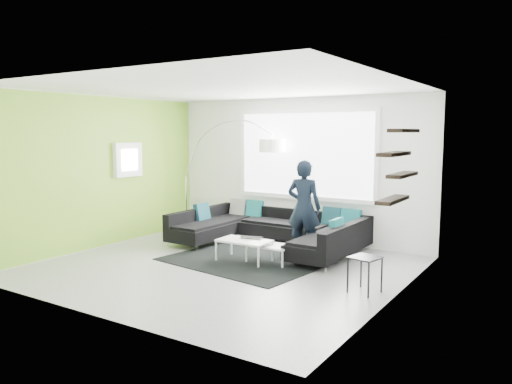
# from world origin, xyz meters

# --- Properties ---
(ground) EXTENTS (5.50, 5.50, 0.00)m
(ground) POSITION_xyz_m (0.00, 0.00, 0.00)
(ground) COLOR gray
(ground) RESTS_ON ground
(room_shell) EXTENTS (5.54, 5.04, 2.82)m
(room_shell) POSITION_xyz_m (0.04, 0.21, 1.81)
(room_shell) COLOR white
(room_shell) RESTS_ON ground
(sectional_sofa) EXTENTS (3.35, 2.09, 0.72)m
(sectional_sofa) POSITION_xyz_m (-0.08, 1.53, 0.32)
(sectional_sofa) COLOR black
(sectional_sofa) RESTS_ON ground
(rug) EXTENTS (2.72, 2.13, 0.01)m
(rug) POSITION_xyz_m (0.08, 0.49, 0.01)
(rug) COLOR black
(rug) RESTS_ON ground
(coffee_table) EXTENTS (1.12, 0.66, 0.36)m
(coffee_table) POSITION_xyz_m (0.30, 0.56, 0.18)
(coffee_table) COLOR white
(coffee_table) RESTS_ON ground
(arc_lamp) EXTENTS (2.33, 1.11, 2.39)m
(arc_lamp) POSITION_xyz_m (-2.33, 1.89, 1.19)
(arc_lamp) COLOR silver
(arc_lamp) RESTS_ON ground
(side_table) EXTENTS (0.42, 0.42, 0.49)m
(side_table) POSITION_xyz_m (2.36, 0.01, 0.24)
(side_table) COLOR black
(side_table) RESTS_ON ground
(person) EXTENTS (0.71, 0.56, 1.66)m
(person) POSITION_xyz_m (0.68, 1.50, 0.83)
(person) COLOR black
(person) RESTS_ON ground
(laptop) EXTENTS (0.49, 0.42, 0.03)m
(laptop) POSITION_xyz_m (0.15, 0.59, 0.38)
(laptop) COLOR black
(laptop) RESTS_ON coffee_table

